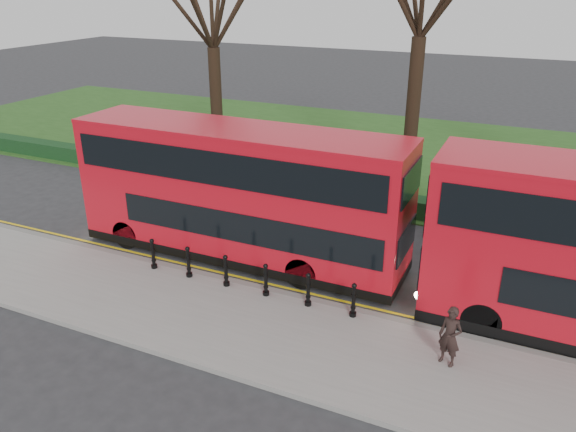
% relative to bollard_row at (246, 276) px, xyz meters
% --- Properties ---
extents(ground, '(120.00, 120.00, 0.00)m').
position_rel_bollard_row_xyz_m(ground, '(0.23, 1.35, -0.65)').
color(ground, '#28282B').
rests_on(ground, ground).
extents(pavement, '(60.00, 4.00, 0.15)m').
position_rel_bollard_row_xyz_m(pavement, '(0.23, -1.65, -0.57)').
color(pavement, gray).
rests_on(pavement, ground).
extents(kerb, '(60.00, 0.25, 0.16)m').
position_rel_bollard_row_xyz_m(kerb, '(0.23, 0.35, -0.57)').
color(kerb, slate).
rests_on(kerb, ground).
extents(grass_verge, '(60.00, 18.00, 0.06)m').
position_rel_bollard_row_xyz_m(grass_verge, '(0.23, 16.35, -0.62)').
color(grass_verge, '#244B19').
rests_on(grass_verge, ground).
extents(hedge, '(60.00, 0.90, 0.80)m').
position_rel_bollard_row_xyz_m(hedge, '(0.23, 8.15, -0.25)').
color(hedge, black).
rests_on(hedge, ground).
extents(yellow_line_outer, '(60.00, 0.10, 0.01)m').
position_rel_bollard_row_xyz_m(yellow_line_outer, '(0.23, 0.65, -0.64)').
color(yellow_line_outer, yellow).
rests_on(yellow_line_outer, ground).
extents(yellow_line_inner, '(60.00, 0.10, 0.01)m').
position_rel_bollard_row_xyz_m(yellow_line_inner, '(0.23, 0.85, -0.64)').
color(yellow_line_inner, yellow).
rests_on(yellow_line_inner, ground).
extents(tree_left, '(6.75, 6.75, 10.55)m').
position_rel_bollard_row_xyz_m(tree_left, '(-7.77, 11.35, 7.01)').
color(tree_left, black).
rests_on(tree_left, ground).
extents(bollard_row, '(7.01, 0.15, 1.00)m').
position_rel_bollard_row_xyz_m(bollard_row, '(0.00, 0.00, 0.00)').
color(bollard_row, black).
rests_on(bollard_row, pavement).
extents(bus_lead, '(11.42, 2.62, 4.54)m').
position_rel_bollard_row_xyz_m(bus_lead, '(-1.41, 2.25, 1.64)').
color(bus_lead, red).
rests_on(bus_lead, ground).
extents(pedestrian, '(0.67, 0.55, 1.59)m').
position_rel_bollard_row_xyz_m(pedestrian, '(6.23, -1.04, 0.29)').
color(pedestrian, black).
rests_on(pedestrian, pavement).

